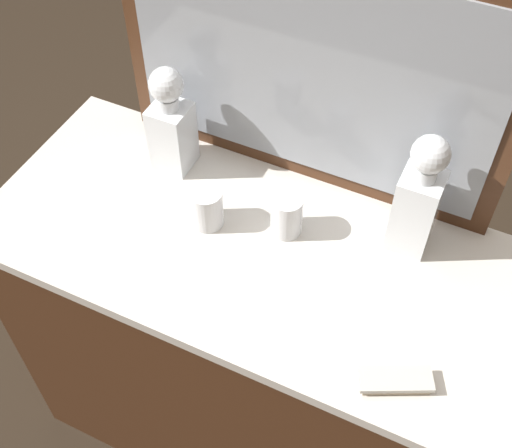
# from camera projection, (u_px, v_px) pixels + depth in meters

# --- Properties ---
(ground_plane) EXTENTS (6.00, 6.00, 0.00)m
(ground_plane) POSITION_uv_depth(u_px,v_px,m) (256.00, 423.00, 2.20)
(ground_plane) COLOR #2D2319
(dresser) EXTENTS (1.26, 0.56, 0.94)m
(dresser) POSITION_uv_depth(u_px,v_px,m) (256.00, 352.00, 1.84)
(dresser) COLOR #472816
(dresser) RESTS_ON ground_plane
(dresser_mirror) EXTENTS (0.90, 0.03, 0.59)m
(dresser_mirror) POSITION_uv_depth(u_px,v_px,m) (309.00, 74.00, 1.41)
(dresser_mirror) COLOR #472816
(dresser_mirror) RESTS_ON dresser
(crystal_decanter_rear) EXTENTS (0.09, 0.09, 0.28)m
(crystal_decanter_rear) POSITION_uv_depth(u_px,v_px,m) (171.00, 128.00, 1.56)
(crystal_decanter_rear) COLOR white
(crystal_decanter_rear) RESTS_ON dresser
(crystal_decanter_center) EXTENTS (0.09, 0.09, 0.31)m
(crystal_decanter_center) POSITION_uv_depth(u_px,v_px,m) (417.00, 204.00, 1.40)
(crystal_decanter_center) COLOR white
(crystal_decanter_center) RESTS_ON dresser
(crystal_tumbler_far_right) EXTENTS (0.07, 0.07, 0.10)m
(crystal_tumbler_far_right) POSITION_uv_depth(u_px,v_px,m) (286.00, 216.00, 1.48)
(crystal_tumbler_far_right) COLOR white
(crystal_tumbler_far_right) RESTS_ON dresser
(crystal_tumbler_front) EXTENTS (0.07, 0.07, 0.10)m
(crystal_tumbler_front) POSITION_uv_depth(u_px,v_px,m) (207.00, 209.00, 1.49)
(crystal_tumbler_front) COLOR white
(crystal_tumbler_front) RESTS_ON dresser
(silver_brush_left) EXTENTS (0.15, 0.11, 0.02)m
(silver_brush_left) POSITION_uv_depth(u_px,v_px,m) (395.00, 381.00, 1.26)
(silver_brush_left) COLOR #B7A88C
(silver_brush_left) RESTS_ON dresser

